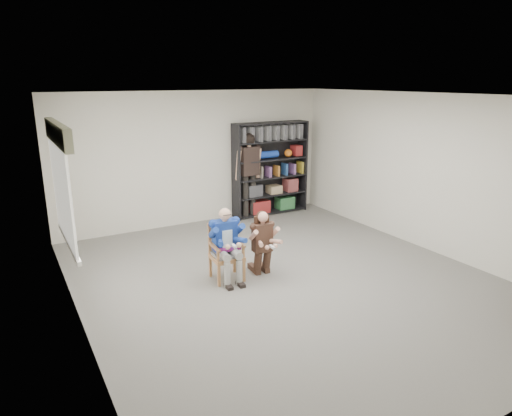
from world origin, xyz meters
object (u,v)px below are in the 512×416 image
seated_man (226,244)px  kneeling_woman (263,243)px  bookshelf (270,169)px  standing_man (249,177)px  armchair (227,252)px

seated_man → kneeling_woman: seated_man is taller
bookshelf → standing_man: bearing=-173.3°
armchair → bookshelf: (2.48, 2.79, 0.61)m
armchair → bookshelf: bookshelf is taller
armchair → seated_man: bearing=-85.2°
bookshelf → standing_man: (-0.60, -0.07, -0.11)m
kneeling_woman → standing_man: 3.15m
bookshelf → standing_man: size_ratio=1.11×
kneeling_woman → armchair: bearing=173.1°
seated_man → kneeling_woman: 0.59m
seated_man → kneeling_woman: bearing=-6.9°
kneeling_woman → bookshelf: 3.51m
armchair → kneeling_woman: size_ratio=0.84×
bookshelf → kneeling_woman: bearing=-123.2°
kneeling_woman → standing_man: size_ratio=0.56×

